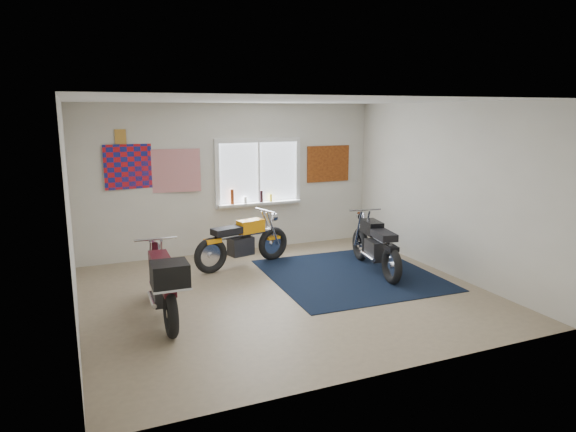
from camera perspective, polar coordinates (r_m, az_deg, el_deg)
name	(u,v)px	position (r m, az deg, el deg)	size (l,w,h in m)	color
ground	(285,293)	(7.43, -0.31, -8.59)	(5.50, 5.50, 0.00)	#9E896B
room_shell	(285,180)	(7.04, -0.32, 4.04)	(5.50, 5.50, 5.50)	white
navy_rug	(350,275)	(8.28, 6.95, -6.49)	(2.50, 2.60, 0.01)	black
window_assembly	(259,177)	(9.53, -3.28, 4.38)	(1.66, 0.17, 1.26)	white
oil_bottles	(247,197)	(9.44, -4.54, 2.10)	(0.81, 0.07, 0.28)	maroon
flag_display	(120,137)	(8.96, -18.13, 8.38)	(1.60, 0.10, 1.17)	red
triumph_poster	(328,164)	(10.10, 4.48, 5.81)	(0.90, 0.03, 0.70)	#A54C14
yellow_triumph	(243,243)	(8.61, -5.07, -2.98)	(1.79, 0.67, 0.92)	black
black_chrome_bike	(375,246)	(8.43, 9.68, -3.34)	(0.58, 1.85, 0.95)	black
maroon_tourer	(164,284)	(6.51, -13.64, -7.39)	(0.55, 1.83, 0.93)	black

